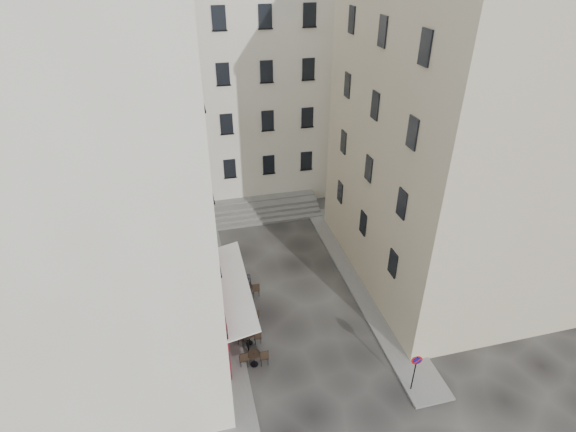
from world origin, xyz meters
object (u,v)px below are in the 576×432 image
object	(u,v)px
no_parking_sign	(416,367)
bistro_table_a	(254,357)
bistro_table_b	(249,337)
pedestrian	(248,286)

from	to	relation	value
no_parking_sign	bistro_table_a	xyz separation A→B (m)	(-6.86, 3.27, -1.12)
no_parking_sign	bistro_table_b	size ratio (longest dim) A/B	1.86
bistro_table_b	pedestrian	size ratio (longest dim) A/B	0.74
bistro_table_a	pedestrian	world-z (taller)	pedestrian
pedestrian	bistro_table_b	bearing A→B (deg)	37.60
no_parking_sign	pedestrian	world-z (taller)	no_parking_sign
bistro_table_a	pedestrian	distance (m)	5.13
no_parking_sign	pedestrian	size ratio (longest dim) A/B	1.38
no_parking_sign	bistro_table_a	distance (m)	7.68
no_parking_sign	bistro_table_b	world-z (taller)	no_parking_sign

